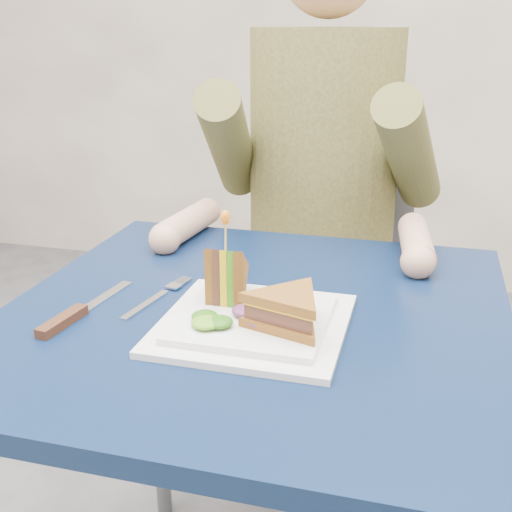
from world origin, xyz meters
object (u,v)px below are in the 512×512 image
(chair, at_px, (325,268))
(diner, at_px, (323,129))
(plate, at_px, (254,322))
(sandwich_flat, at_px, (288,310))
(sandwich_upright, at_px, (226,277))
(table, at_px, (255,355))
(knife, at_px, (71,316))
(fork, at_px, (156,298))

(chair, relative_size, diner, 1.25)
(plate, bearing_deg, sandwich_flat, -24.44)
(plate, xyz_separation_m, sandwich_upright, (-0.05, 0.04, 0.05))
(table, height_order, plate, plate)
(table, relative_size, sandwich_flat, 4.51)
(knife, bearing_deg, fork, 48.36)
(diner, bearing_deg, fork, -105.29)
(chair, bearing_deg, sandwich_flat, -84.88)
(table, bearing_deg, knife, -156.54)
(diner, distance_m, fork, 0.63)
(sandwich_flat, distance_m, fork, 0.25)
(table, xyz_separation_m, plate, (0.01, -0.06, 0.09))
(table, distance_m, plate, 0.11)
(chair, distance_m, fork, 0.74)
(table, height_order, sandwich_upright, sandwich_upright)
(sandwich_flat, xyz_separation_m, sandwich_upright, (-0.11, 0.07, 0.01))
(diner, relative_size, fork, 4.18)
(chair, xyz_separation_m, fork, (-0.16, -0.70, 0.19))
(chair, xyz_separation_m, sandwich_upright, (-0.04, -0.71, 0.24))
(table, distance_m, chair, 0.70)
(plate, relative_size, fork, 1.46)
(table, xyz_separation_m, sandwich_upright, (-0.04, -0.02, 0.13))
(table, distance_m, sandwich_flat, 0.17)
(diner, distance_m, sandwich_flat, 0.68)
(chair, bearing_deg, sandwich_upright, -93.22)
(table, height_order, chair, chair)
(diner, xyz_separation_m, knife, (-0.25, -0.69, -0.18))
(chair, xyz_separation_m, plate, (0.01, -0.75, 0.20))
(sandwich_flat, height_order, knife, sandwich_flat)
(fork, bearing_deg, knife, -131.64)
(table, relative_size, knife, 3.38)
(table, bearing_deg, diner, 90.00)
(sandwich_flat, bearing_deg, plate, 155.56)
(table, bearing_deg, chair, 90.00)
(plate, relative_size, sandwich_flat, 1.56)
(chair, height_order, diner, diner)
(knife, bearing_deg, sandwich_flat, 3.71)
(fork, bearing_deg, table, 2.66)
(chair, height_order, fork, chair)
(knife, bearing_deg, sandwich_upright, 23.41)
(diner, relative_size, sandwich_upright, 6.01)
(plate, relative_size, sandwich_upright, 2.10)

